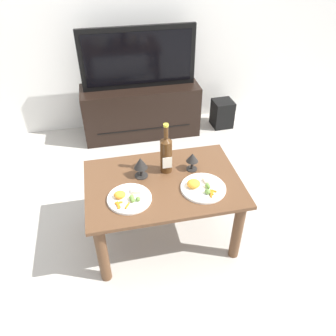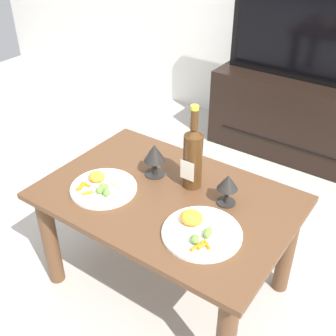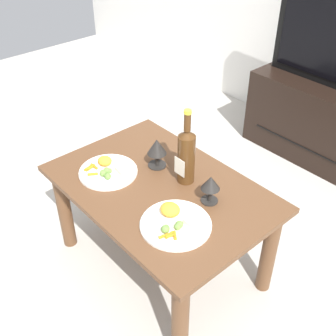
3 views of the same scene
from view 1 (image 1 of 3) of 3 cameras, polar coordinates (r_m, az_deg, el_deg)
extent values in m
plane|color=#B7B2A8|center=(2.53, -0.73, -11.33)|extent=(6.40, 6.40, 0.00)
cube|color=brown|center=(2.18, -0.83, -2.67)|extent=(1.01, 0.69, 0.02)
cylinder|color=brown|center=(2.15, -11.20, -14.23)|extent=(0.07, 0.07, 0.49)
cylinder|color=brown|center=(2.27, 11.82, -10.51)|extent=(0.07, 0.07, 0.49)
cylinder|color=brown|center=(2.53, -11.91, -4.38)|extent=(0.07, 0.07, 0.49)
cylinder|color=brown|center=(2.64, 7.42, -1.74)|extent=(0.07, 0.07, 0.49)
cube|color=black|center=(3.52, -4.64, 9.80)|extent=(1.18, 0.40, 0.53)
cube|color=black|center=(3.40, -4.05, 6.66)|extent=(0.95, 0.01, 0.01)
cube|color=black|center=(3.30, -5.15, 18.33)|extent=(1.10, 0.04, 0.58)
cube|color=black|center=(3.28, -5.09, 18.20)|extent=(1.01, 0.01, 0.49)
cube|color=black|center=(3.75, 9.29, 9.24)|extent=(0.22, 0.22, 0.30)
cylinder|color=#4C2D14|center=(2.19, -0.33, 2.02)|extent=(0.08, 0.08, 0.24)
cone|color=#4C2D14|center=(2.12, -0.35, 4.92)|extent=(0.08, 0.08, 0.04)
cylinder|color=#4C2D14|center=(2.09, -0.35, 6.20)|extent=(0.03, 0.03, 0.08)
cylinder|color=yellow|center=(2.06, -0.36, 7.37)|extent=(0.03, 0.03, 0.02)
cube|color=silver|center=(2.17, -0.11, 0.90)|extent=(0.06, 0.00, 0.09)
cylinder|color=black|center=(2.22, -4.60, -1.31)|extent=(0.09, 0.09, 0.01)
cylinder|color=black|center=(2.20, -4.65, -0.59)|extent=(0.02, 0.02, 0.06)
cone|color=black|center=(2.16, -4.74, 0.89)|extent=(0.09, 0.09, 0.08)
cylinder|color=black|center=(2.28, 4.10, -0.15)|extent=(0.07, 0.07, 0.01)
cylinder|color=black|center=(2.26, 4.14, 0.55)|extent=(0.02, 0.02, 0.06)
cone|color=black|center=(2.22, 4.21, 1.84)|extent=(0.08, 0.08, 0.06)
cylinder|color=white|center=(2.05, -6.65, -5.26)|extent=(0.27, 0.27, 0.01)
torus|color=white|center=(2.05, -6.67, -5.10)|extent=(0.27, 0.27, 0.01)
ellipsoid|color=orange|center=(2.05, -8.30, -4.56)|extent=(0.07, 0.06, 0.04)
cube|color=beige|center=(2.08, -5.53, -3.88)|extent=(0.07, 0.06, 0.02)
cylinder|color=orange|center=(2.02, -8.47, -5.90)|extent=(0.05, 0.01, 0.01)
cylinder|color=orange|center=(2.01, -8.51, -6.21)|extent=(0.02, 0.05, 0.01)
cylinder|color=orange|center=(2.00, -8.59, -6.41)|extent=(0.03, 0.05, 0.01)
cylinder|color=orange|center=(2.00, -8.61, -6.46)|extent=(0.02, 0.05, 0.01)
cylinder|color=orange|center=(1.99, -7.02, -6.47)|extent=(0.04, 0.05, 0.01)
sphere|color=olive|center=(2.04, -6.21, -4.89)|extent=(0.02, 0.02, 0.02)
sphere|color=olive|center=(2.02, -5.14, -5.31)|extent=(0.03, 0.03, 0.03)
sphere|color=olive|center=(2.01, -6.12, -5.48)|extent=(0.03, 0.03, 0.03)
sphere|color=olive|center=(2.03, -6.28, -5.06)|extent=(0.03, 0.03, 0.03)
cylinder|color=white|center=(2.12, 6.05, -3.45)|extent=(0.29, 0.29, 0.01)
torus|color=white|center=(2.12, 6.07, -3.29)|extent=(0.29, 0.29, 0.01)
ellipsoid|color=orange|center=(2.11, 4.42, -2.69)|extent=(0.09, 0.08, 0.05)
cube|color=beige|center=(2.16, 6.98, -2.07)|extent=(0.07, 0.06, 0.02)
cylinder|color=orange|center=(2.06, 7.43, -4.63)|extent=(0.02, 0.04, 0.01)
cylinder|color=orange|center=(2.08, 7.52, -4.22)|extent=(0.02, 0.04, 0.01)
cylinder|color=orange|center=(2.08, 7.67, -4.15)|extent=(0.03, 0.04, 0.01)
cylinder|color=orange|center=(2.09, 7.81, -3.90)|extent=(0.04, 0.03, 0.01)
sphere|color=olive|center=(2.11, 6.79, -2.97)|extent=(0.03, 0.03, 0.03)
sphere|color=olive|center=(2.11, 6.97, -3.21)|extent=(0.03, 0.03, 0.03)
sphere|color=olive|center=(2.07, 6.87, -4.08)|extent=(0.03, 0.03, 0.03)
sphere|color=olive|center=(2.07, 6.72, -4.01)|extent=(0.03, 0.03, 0.03)
camera|label=2|loc=(1.27, 50.63, 7.17)|focal=45.33mm
camera|label=3|loc=(1.62, 55.79, 15.21)|focal=45.44mm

